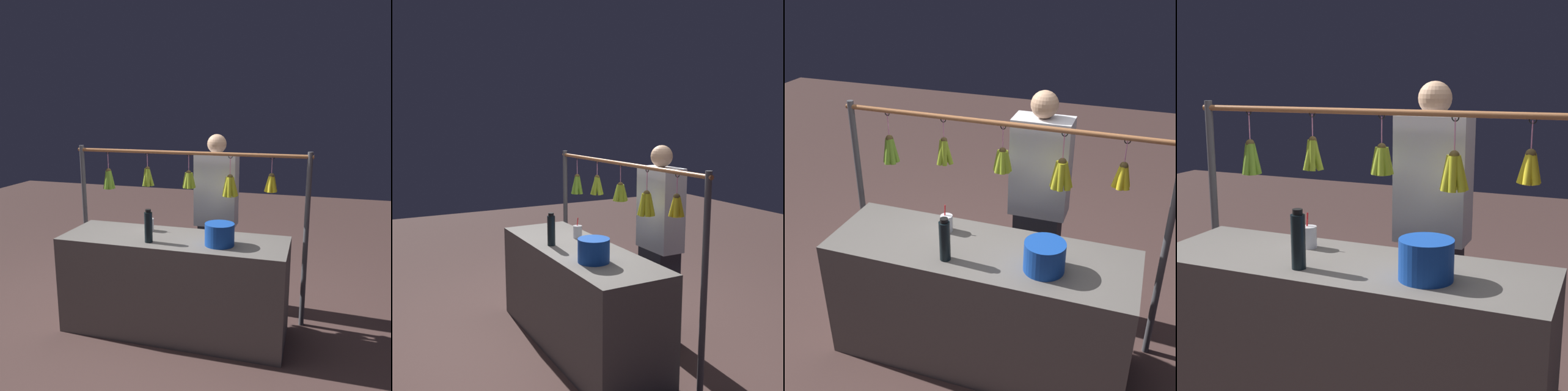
{
  "view_description": "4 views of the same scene",
  "coord_description": "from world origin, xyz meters",
  "views": [
    {
      "loc": [
        -1.12,
        3.2,
        1.92
      ],
      "look_at": [
        -0.19,
        0.0,
        1.21
      ],
      "focal_mm": 39.16,
      "sensor_mm": 36.0,
      "label": 1
    },
    {
      "loc": [
        -3.29,
        1.66,
        1.86
      ],
      "look_at": [
        -0.17,
        0.0,
        1.29
      ],
      "focal_mm": 43.23,
      "sensor_mm": 36.0,
      "label": 2
    },
    {
      "loc": [
        -0.83,
        2.37,
        2.48
      ],
      "look_at": [
        -0.0,
        0.0,
        1.2
      ],
      "focal_mm": 45.69,
      "sensor_mm": 36.0,
      "label": 3
    },
    {
      "loc": [
        -1.11,
        2.27,
        1.67
      ],
      "look_at": [
        -0.13,
        0.0,
        1.16
      ],
      "focal_mm": 52.75,
      "sensor_mm": 36.0,
      "label": 4
    }
  ],
  "objects": [
    {
      "name": "blue_bucket",
      "position": [
        -0.41,
        0.08,
        0.92
      ],
      "size": [
        0.23,
        0.23,
        0.18
      ],
      "primitive_type": "cylinder",
      "color": "#1445AC",
      "rests_on": "market_counter"
    },
    {
      "name": "vendor_person",
      "position": [
        -0.2,
        -0.66,
        0.82
      ],
      "size": [
        0.39,
        0.21,
        1.65
      ],
      "color": "#2D2D38",
      "rests_on": "ground"
    },
    {
      "name": "drink_cup",
      "position": [
        0.27,
        -0.14,
        0.89
      ],
      "size": [
        0.08,
        0.08,
        0.18
      ],
      "color": "silver",
      "rests_on": "market_counter"
    },
    {
      "name": "water_bottle",
      "position": [
        0.16,
        0.16,
        0.96
      ],
      "size": [
        0.06,
        0.06,
        0.27
      ],
      "color": "black",
      "rests_on": "market_counter"
    },
    {
      "name": "display_rack",
      "position": [
        -0.01,
        -0.39,
        1.1
      ],
      "size": [
        2.17,
        0.14,
        1.54
      ],
      "color": "#4C4C51",
      "rests_on": "ground"
    },
    {
      "name": "market_counter",
      "position": [
        0.0,
        0.0,
        0.42
      ],
      "size": [
        1.88,
        0.61,
        0.84
      ],
      "primitive_type": "cube",
      "color": "#66605B",
      "rests_on": "ground"
    }
  ]
}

